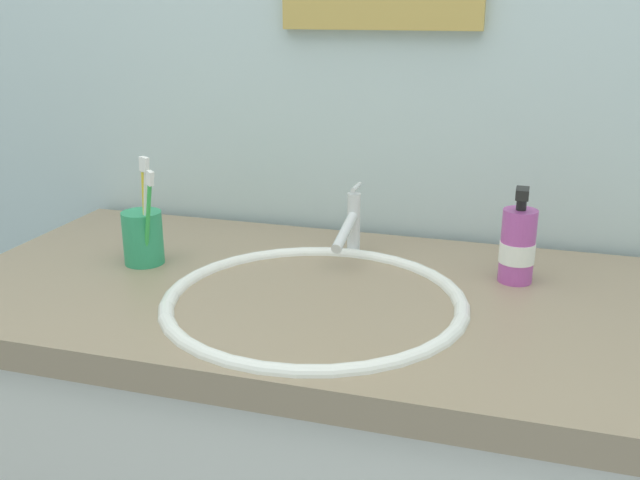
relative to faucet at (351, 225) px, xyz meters
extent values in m
cube|color=silver|center=(0.01, 0.18, 0.25)|extent=(2.44, 0.04, 2.40)
cube|color=gray|center=(0.01, -0.16, -0.08)|extent=(1.24, 0.61, 0.05)
ellipsoid|color=white|center=(0.00, -0.22, -0.11)|extent=(0.41, 0.41, 0.11)
torus|color=white|center=(0.00, -0.22, -0.06)|extent=(0.47, 0.47, 0.02)
cylinder|color=#595B60|center=(0.00, -0.22, -0.16)|extent=(0.03, 0.03, 0.01)
cylinder|color=silver|center=(0.00, 0.02, 0.00)|extent=(0.02, 0.02, 0.11)
cylinder|color=silver|center=(0.00, -0.04, 0.00)|extent=(0.02, 0.12, 0.05)
cylinder|color=silver|center=(0.00, 0.04, 0.06)|extent=(0.01, 0.05, 0.01)
cylinder|color=#2D9966|center=(-0.34, -0.14, -0.01)|extent=(0.07, 0.07, 0.09)
cylinder|color=yellow|center=(-0.32, -0.15, 0.04)|extent=(0.02, 0.02, 0.18)
cube|color=white|center=(-0.31, -0.16, 0.12)|extent=(0.02, 0.01, 0.02)
cylinder|color=green|center=(-0.31, -0.17, 0.03)|extent=(0.04, 0.03, 0.16)
cube|color=white|center=(-0.29, -0.18, 0.11)|extent=(0.02, 0.02, 0.03)
cylinder|color=white|center=(-0.32, -0.15, 0.04)|extent=(0.03, 0.02, 0.18)
cube|color=white|center=(-0.31, -0.16, 0.12)|extent=(0.02, 0.01, 0.03)
cylinder|color=#B24CA5|center=(0.29, -0.04, 0.00)|extent=(0.06, 0.06, 0.12)
cylinder|color=black|center=(0.29, -0.04, 0.07)|extent=(0.02, 0.02, 0.02)
cube|color=black|center=(0.29, -0.06, 0.09)|extent=(0.02, 0.04, 0.02)
cylinder|color=white|center=(0.29, -0.04, -0.01)|extent=(0.06, 0.06, 0.03)
camera|label=1|loc=(0.30, -1.17, 0.37)|focal=39.99mm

